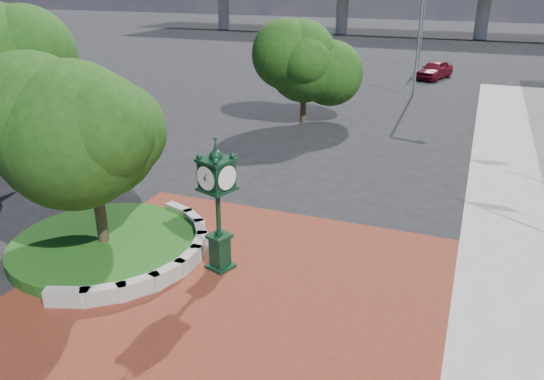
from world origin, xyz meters
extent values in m
plane|color=black|center=(0.00, 0.00, 0.00)|extent=(200.00, 200.00, 0.00)
cube|color=maroon|center=(0.00, -1.00, 0.02)|extent=(12.00, 12.00, 0.04)
cube|color=#9E9B93|center=(-3.91, -3.01, 0.27)|extent=(1.29, 0.76, 0.54)
cube|color=#9E9B93|center=(-3.05, -2.54, 0.27)|extent=(1.20, 1.04, 0.54)
cube|color=#9E9B93|center=(-2.38, -1.84, 0.27)|extent=(1.00, 1.22, 0.54)
cube|color=#9E9B93|center=(-1.95, -0.96, 0.27)|extent=(0.71, 1.30, 0.54)
cube|color=#9E9B93|center=(-1.80, 0.00, 0.27)|extent=(0.35, 1.25, 0.54)
cube|color=#9E9B93|center=(-1.95, 0.96, 0.27)|extent=(0.71, 1.30, 0.54)
cube|color=#9E9B93|center=(-2.38, 1.84, 0.27)|extent=(1.00, 1.22, 0.54)
cube|color=#9E9B93|center=(-3.05, 2.54, 0.27)|extent=(1.20, 1.04, 0.54)
cube|color=#9E9B93|center=(-3.91, 3.01, 0.27)|extent=(1.29, 0.76, 0.54)
cylinder|color=#1F4413|center=(-5.00, 0.00, 0.20)|extent=(6.10, 6.10, 0.40)
cylinder|color=#9E9B93|center=(-35.00, 70.00, 3.00)|extent=(1.80, 1.80, 6.00)
cylinder|color=#9E9B93|center=(-15.00, 70.00, 3.00)|extent=(1.80, 1.80, 6.00)
cylinder|color=#9E9B93|center=(5.00, 70.00, 3.00)|extent=(1.80, 1.80, 6.00)
cylinder|color=#38281C|center=(-5.00, 0.00, 1.08)|extent=(0.36, 0.36, 2.17)
sphere|color=#163B10|center=(-5.00, 0.00, 3.73)|extent=(5.20, 5.20, 5.20)
cylinder|color=#38281C|center=(-13.00, 5.00, 1.22)|extent=(0.36, 0.36, 2.45)
sphere|color=#163B10|center=(-13.00, 5.00, 4.13)|extent=(5.60, 5.60, 5.60)
cylinder|color=#38281C|center=(-4.00, 18.00, 0.96)|extent=(0.36, 0.36, 1.92)
sphere|color=#163B10|center=(-4.00, 18.00, 3.25)|extent=(4.40, 4.40, 4.40)
cube|color=black|center=(-0.88, 0.35, 0.07)|extent=(0.91, 0.91, 0.14)
cube|color=black|center=(-0.88, 0.35, 0.62)|extent=(0.62, 0.62, 0.98)
cube|color=black|center=(-0.88, 0.35, 1.14)|extent=(0.79, 0.79, 0.11)
cylinder|color=black|center=(-0.88, 0.35, 1.95)|extent=(0.15, 0.15, 1.51)
cube|color=black|center=(-0.88, 0.35, 3.16)|extent=(1.02, 1.02, 0.80)
cylinder|color=white|center=(-1.02, -0.04, 3.16)|extent=(0.69, 0.29, 0.71)
cylinder|color=white|center=(-0.74, 0.75, 3.16)|extent=(0.69, 0.29, 0.71)
cylinder|color=white|center=(-1.27, 0.49, 3.16)|extent=(0.29, 0.69, 0.71)
cylinder|color=white|center=(-0.48, 0.21, 3.16)|extent=(0.29, 0.69, 0.71)
sphere|color=black|center=(-0.88, 0.35, 3.71)|extent=(0.39, 0.39, 0.39)
cone|color=black|center=(-0.88, 0.35, 4.00)|extent=(0.16, 0.16, 0.44)
imported|color=#5B0D19|center=(2.09, 36.25, 0.78)|extent=(3.21, 4.95, 1.57)
cylinder|color=slate|center=(1.29, 28.76, 4.82)|extent=(0.17, 0.17, 9.64)
cylinder|color=slate|center=(-0.01, 42.52, 3.99)|extent=(0.14, 0.14, 7.98)
camera|label=1|loc=(5.90, -12.52, 8.59)|focal=35.00mm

